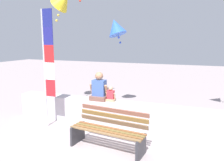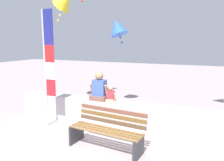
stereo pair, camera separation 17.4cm
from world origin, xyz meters
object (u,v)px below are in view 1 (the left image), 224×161
kite_yellow (63,0)px  person_child (111,95)px  flag_banner (47,61)px  kite_blue (116,27)px  park_bench (109,130)px  person_adult (99,89)px

kite_yellow → person_child: bearing=-27.1°
flag_banner → kite_blue: (1.06, 2.51, 1.02)m
kite_yellow → kite_blue: 2.03m
kite_yellow → kite_blue: size_ratio=1.26×
park_bench → kite_yellow: 4.97m
person_child → kite_blue: size_ratio=0.46×
person_adult → person_child: (0.36, 0.00, -0.15)m
person_adult → flag_banner: size_ratio=0.25×
flag_banner → person_child: bearing=23.8°
park_bench → person_child: 1.47m
person_adult → kite_blue: (-0.18, 1.81, 1.86)m
person_child → kite_blue: 2.75m
flag_banner → kite_yellow: size_ratio=2.73×
park_bench → kite_yellow: kite_yellow is taller
kite_yellow → kite_blue: (1.68, 0.67, -0.91)m
person_child → kite_yellow: (-2.21, 1.13, 2.92)m
person_adult → kite_blue: bearing=95.5°
person_adult → kite_yellow: size_ratio=0.69×
park_bench → kite_blue: bearing=108.0°
person_child → kite_blue: kite_blue is taller
park_bench → kite_blue: 4.11m
flag_banner → kite_yellow: (-0.62, 1.84, 1.92)m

